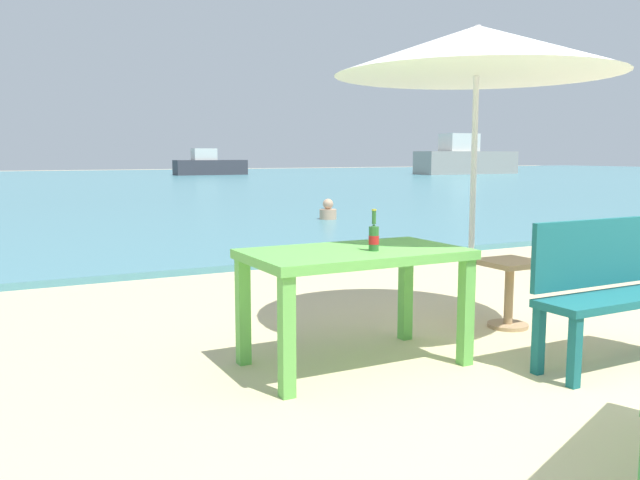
# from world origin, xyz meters

# --- Properties ---
(sea_water) EXTENTS (120.00, 50.00, 0.08)m
(sea_water) POSITION_xyz_m (0.00, 30.00, 0.04)
(sea_water) COLOR teal
(sea_water) RESTS_ON ground_plane
(picnic_table_green) EXTENTS (1.40, 0.80, 0.76)m
(picnic_table_green) POSITION_xyz_m (-1.19, 1.38, 0.65)
(picnic_table_green) COLOR #60B24C
(picnic_table_green) RESTS_ON ground_plane
(beer_bottle_amber) EXTENTS (0.07, 0.07, 0.26)m
(beer_bottle_amber) POSITION_xyz_m (-1.11, 1.28, 0.85)
(beer_bottle_amber) COLOR #2D662D
(beer_bottle_amber) RESTS_ON picnic_table_green
(patio_umbrella) EXTENTS (2.10, 2.10, 2.30)m
(patio_umbrella) POSITION_xyz_m (-0.01, 1.63, 2.12)
(patio_umbrella) COLOR silver
(patio_umbrella) RESTS_ON ground_plane
(side_table_wood) EXTENTS (0.44, 0.44, 0.54)m
(side_table_wood) POSITION_xyz_m (0.37, 1.62, 0.35)
(side_table_wood) COLOR tan
(side_table_wood) RESTS_ON ground_plane
(bench_teal_center) EXTENTS (1.20, 0.37, 0.95)m
(bench_teal_center) POSITION_xyz_m (0.28, 0.61, 0.54)
(bench_teal_center) COLOR #196066
(bench_teal_center) RESTS_ON ground_plane
(swimmer_person) EXTENTS (0.34, 0.34, 0.41)m
(swimmer_person) POSITION_xyz_m (2.92, 9.38, 0.24)
(swimmer_person) COLOR tan
(swimmer_person) RESTS_ON sea_water
(boat_tanker) EXTENTS (4.60, 1.26, 1.67)m
(boat_tanker) POSITION_xyz_m (10.01, 38.53, 0.68)
(boat_tanker) COLOR #38383F
(boat_tanker) RESTS_ON sea_water
(boat_cargo_ship) EXTENTS (7.34, 2.00, 2.67)m
(boat_cargo_ship) POSITION_xyz_m (25.89, 32.69, 1.04)
(boat_cargo_ship) COLOR gray
(boat_cargo_ship) RESTS_ON sea_water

